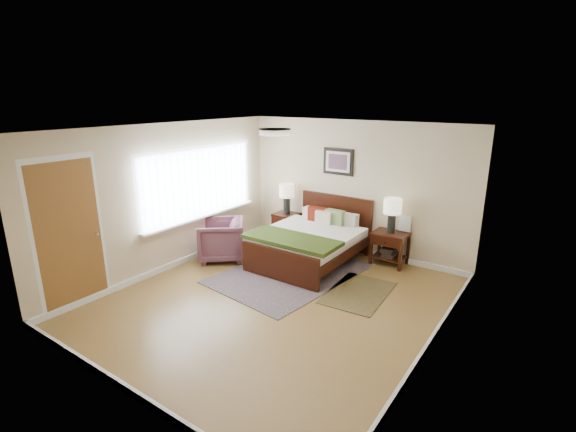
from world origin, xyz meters
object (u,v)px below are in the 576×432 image
object	(u,v)px
lamp_left	(287,194)
bed	(311,237)
rug_persian	(290,273)
armchair	(221,240)
nightstand_left	(286,219)
nightstand_right	(390,245)
lamp_right	(392,210)

from	to	relation	value
lamp_left	bed	bearing A→B (deg)	-35.19
bed	rug_persian	distance (m)	0.79
armchair	nightstand_left	bearing A→B (deg)	124.22
armchair	bed	bearing A→B (deg)	78.18
armchair	rug_persian	xyz separation A→B (m)	(1.43, 0.17, -0.36)
lamp_left	armchair	xyz separation A→B (m)	(-0.41, -1.53, -0.63)
nightstand_left	armchair	bearing A→B (deg)	-105.20
nightstand_left	lamp_left	bearing A→B (deg)	90.00
nightstand_right	lamp_left	world-z (taller)	lamp_left
nightstand_left	rug_persian	bearing A→B (deg)	-52.75
bed	lamp_left	xyz separation A→B (m)	(-1.04, 0.73, 0.51)
bed	lamp_left	distance (m)	1.37
nightstand_right	armchair	bearing A→B (deg)	-150.22
nightstand_right	lamp_right	bearing A→B (deg)	90.00
nightstand_left	nightstand_right	bearing A→B (deg)	0.20
nightstand_right	bed	bearing A→B (deg)	-149.01
lamp_right	rug_persian	size ratio (longest dim) A/B	0.24
lamp_left	armchair	world-z (taller)	lamp_left
nightstand_left	rug_persian	world-z (taller)	nightstand_left
nightstand_right	lamp_left	xyz separation A→B (m)	(-2.24, 0.01, 0.64)
nightstand_left	nightstand_right	xyz separation A→B (m)	(2.24, 0.01, -0.09)
nightstand_right	rug_persian	size ratio (longest dim) A/B	0.24
lamp_left	nightstand_right	bearing A→B (deg)	-0.33
lamp_left	lamp_right	bearing A→B (deg)	0.00
bed	lamp_left	bearing A→B (deg)	144.81
rug_persian	nightstand_left	bearing A→B (deg)	134.01
bed	nightstand_left	xyz separation A→B (m)	(-1.04, 0.71, -0.03)
lamp_left	lamp_right	size ratio (longest dim) A/B	1.00
rug_persian	lamp_left	bearing A→B (deg)	133.59
bed	lamp_right	xyz separation A→B (m)	(1.20, 0.73, 0.53)
lamp_left	armchair	size ratio (longest dim) A/B	0.75
bed	lamp_right	distance (m)	1.50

